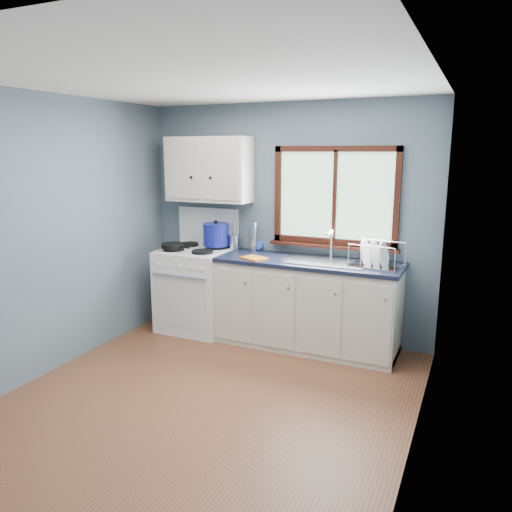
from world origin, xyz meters
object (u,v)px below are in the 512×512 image
at_px(skillet, 173,246).
at_px(thermos, 254,237).
at_px(sink, 325,268).
at_px(gas_range, 196,287).
at_px(utensil_crock, 234,242).
at_px(base_cabinets, 307,308).
at_px(stockpot, 216,234).
at_px(dish_rack, 376,260).

relative_size(skillet, thermos, 1.18).
relative_size(sink, thermos, 2.60).
distance_m(gas_range, sink, 1.53).
distance_m(sink, thermos, 0.92).
relative_size(gas_range, thermos, 4.21).
distance_m(sink, utensil_crock, 1.14).
bearing_deg(thermos, base_cabinets, -15.69).
bearing_deg(stockpot, sink, -5.39).
height_order(thermos, dish_rack, thermos).
bearing_deg(skillet, sink, 16.69).
relative_size(base_cabinets, dish_rack, 3.61).
xyz_separation_m(stockpot, thermos, (0.43, 0.07, -0.01)).
height_order(base_cabinets, thermos, thermos).
relative_size(sink, utensil_crock, 2.02).
height_order(gas_range, base_cabinets, gas_range).
bearing_deg(stockpot, gas_range, -142.43).
relative_size(sink, dish_rack, 1.64).
relative_size(gas_range, sink, 1.62).
xyz_separation_m(skillet, dish_rack, (2.17, 0.20, -0.00)).
relative_size(base_cabinets, stockpot, 5.84).
bearing_deg(sink, thermos, 167.40).
bearing_deg(utensil_crock, skillet, -145.61).
relative_size(sink, stockpot, 2.65).
bearing_deg(dish_rack, gas_range, -171.25).
xyz_separation_m(base_cabinets, utensil_crock, (-0.93, 0.19, 0.60)).
bearing_deg(sink, gas_range, -179.29).
bearing_deg(thermos, stockpot, -170.49).
bearing_deg(dish_rack, skillet, -166.84).
bearing_deg(sink, skillet, -173.58).
bearing_deg(gas_range, base_cabinets, 0.82).
xyz_separation_m(sink, skillet, (-1.67, -0.19, 0.13)).
bearing_deg(thermos, sink, -12.60).
bearing_deg(base_cabinets, gas_range, -179.18).
height_order(sink, skillet, sink).
bearing_deg(dish_rack, base_cabinets, -171.33).
bearing_deg(utensil_crock, gas_range, -150.35).
distance_m(base_cabinets, skillet, 1.61).
bearing_deg(base_cabinets, dish_rack, 0.70).
bearing_deg(thermos, dish_rack, -7.76).
bearing_deg(stockpot, thermos, 9.51).
height_order(utensil_crock, thermos, utensil_crock).
relative_size(stockpot, thermos, 0.98).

